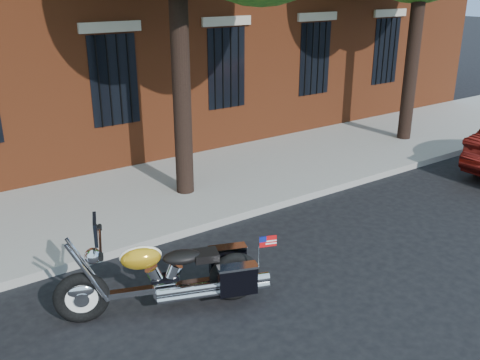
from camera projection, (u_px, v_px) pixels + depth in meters
ground at (247, 260)px, 8.73m from camera, size 120.00×120.00×0.00m
curb at (203, 226)px, 9.76m from camera, size 40.00×0.16×0.15m
sidewalk at (156, 194)px, 11.20m from camera, size 40.00×3.60×0.15m
motorcycle at (171, 277)px, 7.25m from camera, size 2.69×1.51×1.48m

